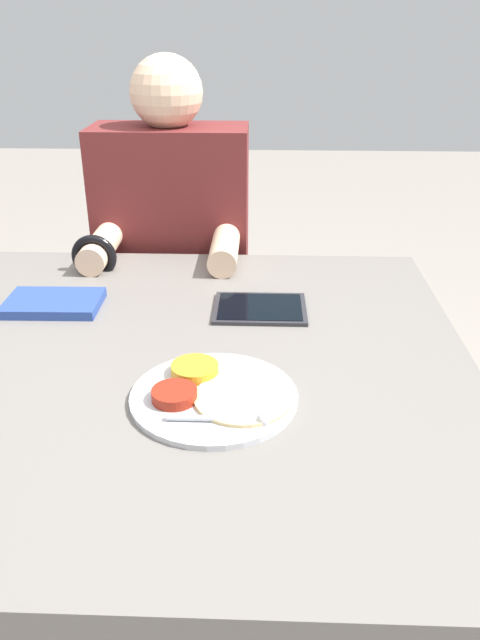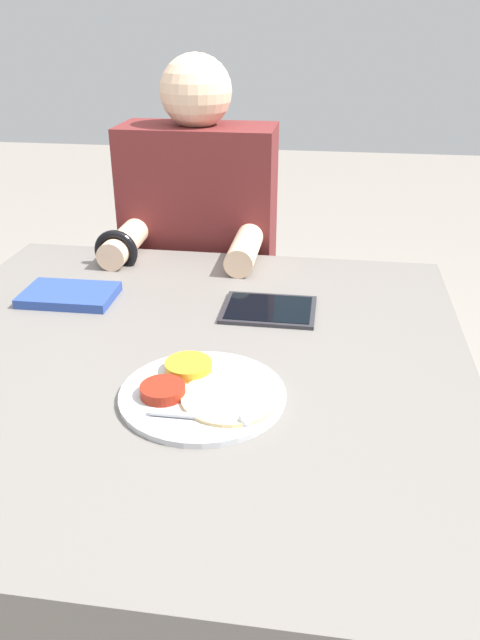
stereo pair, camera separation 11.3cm
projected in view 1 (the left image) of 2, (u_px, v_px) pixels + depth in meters
dining_table at (184, 518)px, 1.30m from camera, size 1.08×1.09×0.78m
thali_tray at (213, 394)px, 1.01m from camera, size 0.27×0.27×0.03m
red_notebook at (54, 304)px, 1.32m from camera, size 0.20×0.14×0.02m
tablet_device at (260, 308)px, 1.31m from camera, size 0.19×0.15×0.01m
person_diner at (176, 298)px, 1.83m from camera, size 0.42×0.42×1.25m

